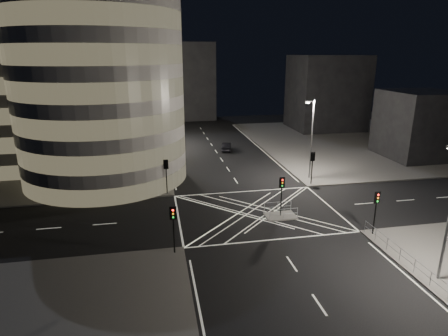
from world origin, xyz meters
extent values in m
plane|color=black|center=(0.00, 0.00, 0.00)|extent=(120.00, 120.00, 0.00)
cube|color=#5B5855|center=(-29.00, 27.00, 0.07)|extent=(42.00, 42.00, 0.15)
cube|color=#5B5855|center=(29.00, 27.00, 0.07)|extent=(42.00, 42.00, 0.15)
cube|color=slate|center=(2.00, -1.50, 0.07)|extent=(3.00, 2.00, 0.15)
cylinder|color=gray|center=(-16.00, 14.00, 12.65)|extent=(20.00, 20.00, 25.00)
cube|color=gray|center=(-26.00, 24.00, 12.65)|extent=(20.00, 18.00, 25.00)
cube|color=gray|center=(-22.00, 42.00, 11.15)|extent=(24.00, 16.00, 22.00)
cube|color=black|center=(26.00, 40.00, 7.65)|extent=(14.00, 12.00, 15.00)
cube|color=black|center=(30.00, 16.00, 5.15)|extent=(10.00, 10.00, 10.00)
cube|color=black|center=(-4.00, 58.00, 9.00)|extent=(18.00, 8.00, 18.00)
cylinder|color=black|center=(-10.50, 9.00, 1.82)|extent=(0.32, 0.32, 3.34)
ellipsoid|color=black|center=(-10.50, 9.00, 4.88)|extent=(5.04, 5.04, 5.80)
cylinder|color=black|center=(-10.50, 15.00, 2.06)|extent=(0.32, 0.32, 3.82)
ellipsoid|color=black|center=(-10.50, 15.00, 5.31)|extent=(4.88, 4.88, 5.61)
cylinder|color=black|center=(-10.50, 21.00, 1.92)|extent=(0.32, 0.32, 3.54)
ellipsoid|color=black|center=(-10.50, 21.00, 4.99)|extent=(4.70, 4.70, 5.40)
cylinder|color=black|center=(-10.50, 27.00, 2.24)|extent=(0.32, 0.32, 4.18)
ellipsoid|color=black|center=(-10.50, 27.00, 5.67)|extent=(4.86, 4.86, 5.59)
cylinder|color=black|center=(-10.50, 33.00, 1.90)|extent=(0.32, 0.32, 3.49)
ellipsoid|color=black|center=(-10.50, 33.00, 4.75)|extent=(4.02, 4.02, 4.62)
cylinder|color=black|center=(-8.80, 6.80, 1.65)|extent=(0.12, 0.12, 3.00)
cube|color=black|center=(-8.80, 6.80, 3.60)|extent=(0.28, 0.22, 0.90)
cube|color=black|center=(-8.80, 6.80, 3.60)|extent=(0.55, 0.04, 1.10)
cylinder|color=black|center=(-8.80, -6.80, 1.65)|extent=(0.12, 0.12, 3.00)
cube|color=black|center=(-8.80, -6.80, 3.60)|extent=(0.28, 0.22, 0.90)
cube|color=black|center=(-8.80, -6.80, 3.60)|extent=(0.55, 0.04, 1.10)
cylinder|color=black|center=(8.80, 6.80, 1.65)|extent=(0.12, 0.12, 3.00)
cube|color=black|center=(8.80, 6.80, 3.60)|extent=(0.28, 0.22, 0.90)
cube|color=black|center=(8.80, 6.80, 3.60)|extent=(0.55, 0.04, 1.10)
cylinder|color=black|center=(8.80, -6.80, 1.65)|extent=(0.12, 0.12, 3.00)
cube|color=black|center=(8.80, -6.80, 3.60)|extent=(0.28, 0.22, 0.90)
cube|color=black|center=(8.80, -6.80, 3.60)|extent=(0.55, 0.04, 1.10)
cylinder|color=black|center=(2.00, -1.50, 1.65)|extent=(0.12, 0.12, 3.00)
cube|color=black|center=(2.00, -1.50, 3.60)|extent=(0.28, 0.22, 0.90)
cube|color=black|center=(2.00, -1.50, 3.60)|extent=(0.55, 0.04, 1.10)
cylinder|color=slate|center=(-9.50, 12.00, 5.15)|extent=(0.20, 0.20, 10.00)
cylinder|color=slate|center=(-9.05, 12.00, 10.00)|extent=(0.90, 0.10, 0.10)
cube|color=slate|center=(-8.60, 12.00, 9.90)|extent=(0.50, 0.25, 0.18)
cube|color=white|center=(-8.60, 12.00, 9.79)|extent=(0.42, 0.20, 0.05)
cylinder|color=slate|center=(-9.50, 30.00, 5.15)|extent=(0.20, 0.20, 10.00)
cylinder|color=slate|center=(-9.05, 30.00, 10.00)|extent=(0.90, 0.10, 0.10)
cube|color=slate|center=(-8.60, 30.00, 9.90)|extent=(0.50, 0.25, 0.18)
cube|color=white|center=(-8.60, 30.00, 9.79)|extent=(0.42, 0.20, 0.05)
cylinder|color=slate|center=(9.50, 9.00, 5.15)|extent=(0.20, 0.20, 10.00)
cylinder|color=slate|center=(9.05, 9.00, 10.00)|extent=(0.90, 0.10, 0.10)
cube|color=slate|center=(8.60, 9.00, 9.90)|extent=(0.50, 0.25, 0.18)
cube|color=white|center=(8.60, 9.00, 9.79)|extent=(0.42, 0.20, 0.05)
cube|color=slate|center=(8.30, -12.15, 0.70)|extent=(0.06, 11.70, 1.10)
cube|color=slate|center=(2.00, -2.40, 0.70)|extent=(2.80, 0.06, 1.10)
cube|color=slate|center=(2.00, -0.60, 0.70)|extent=(2.80, 0.06, 1.10)
imported|color=black|center=(1.82, 25.42, 0.67)|extent=(2.38, 4.30, 1.34)
camera|label=1|loc=(-9.90, -33.98, 15.60)|focal=30.00mm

